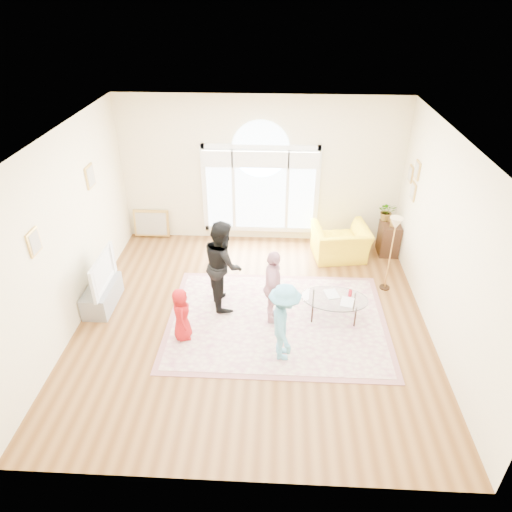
# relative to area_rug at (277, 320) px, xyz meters

# --- Properties ---
(ground) EXTENTS (6.00, 6.00, 0.00)m
(ground) POSITION_rel_area_rug_xyz_m (-0.43, -0.01, -0.01)
(ground) COLOR #5C3616
(ground) RESTS_ON ground
(room_shell) EXTENTS (6.00, 6.00, 6.00)m
(room_shell) POSITION_rel_area_rug_xyz_m (-0.42, 2.82, 1.56)
(room_shell) COLOR beige
(room_shell) RESTS_ON ground
(area_rug) EXTENTS (3.60, 2.60, 0.02)m
(area_rug) POSITION_rel_area_rug_xyz_m (0.00, 0.00, 0.00)
(area_rug) COLOR beige
(area_rug) RESTS_ON ground
(rug_border) EXTENTS (3.80, 2.80, 0.01)m
(rug_border) POSITION_rel_area_rug_xyz_m (-0.00, 0.00, -0.00)
(rug_border) COLOR #976161
(rug_border) RESTS_ON ground
(tv_console) EXTENTS (0.45, 1.00, 0.42)m
(tv_console) POSITION_rel_area_rug_xyz_m (-3.18, 0.29, 0.20)
(tv_console) COLOR gray
(tv_console) RESTS_ON ground
(television) EXTENTS (0.17, 1.08, 0.62)m
(television) POSITION_rel_area_rug_xyz_m (-3.17, 0.29, 0.72)
(television) COLOR black
(television) RESTS_ON tv_console
(coffee_table) EXTENTS (1.20, 0.83, 0.54)m
(coffee_table) POSITION_rel_area_rug_xyz_m (0.98, 0.14, 0.39)
(coffee_table) COLOR silver
(coffee_table) RESTS_ON ground
(armchair) EXTENTS (1.25, 1.13, 0.72)m
(armchair) POSITION_rel_area_rug_xyz_m (1.29, 2.19, 0.35)
(armchair) COLOR yellow
(armchair) RESTS_ON ground
(side_cabinet) EXTENTS (0.40, 0.50, 0.70)m
(side_cabinet) POSITION_rel_area_rug_xyz_m (2.35, 2.43, 0.34)
(side_cabinet) COLOR black
(side_cabinet) RESTS_ON ground
(floor_lamp) EXTENTS (0.30, 0.30, 1.51)m
(floor_lamp) POSITION_rel_area_rug_xyz_m (2.06, 1.10, 1.27)
(floor_lamp) COLOR black
(floor_lamp) RESTS_ON ground
(plant_pedestal) EXTENTS (0.20, 0.20, 0.70)m
(plant_pedestal) POSITION_rel_area_rug_xyz_m (2.27, 2.63, 0.34)
(plant_pedestal) COLOR white
(plant_pedestal) RESTS_ON ground
(potted_plant) EXTENTS (0.40, 0.35, 0.41)m
(potted_plant) POSITION_rel_area_rug_xyz_m (2.27, 2.63, 0.90)
(potted_plant) COLOR #33722D
(potted_plant) RESTS_ON plant_pedestal
(leaning_picture) EXTENTS (0.80, 0.14, 0.62)m
(leaning_picture) POSITION_rel_area_rug_xyz_m (-2.91, 2.89, -0.01)
(leaning_picture) COLOR tan
(leaning_picture) RESTS_ON ground
(child_red) EXTENTS (0.38, 0.51, 0.94)m
(child_red) POSITION_rel_area_rug_xyz_m (-1.55, -0.52, 0.48)
(child_red) COLOR #A41215
(child_red) RESTS_ON area_rug
(child_black) EXTENTS (0.83, 0.95, 1.66)m
(child_black) POSITION_rel_area_rug_xyz_m (-0.97, 0.46, 0.84)
(child_black) COLOR black
(child_black) RESTS_ON area_rug
(child_pink) EXTENTS (0.34, 0.80, 1.36)m
(child_pink) POSITION_rel_area_rug_xyz_m (-0.09, 0.01, 0.69)
(child_pink) COLOR #D799A9
(child_pink) RESTS_ON area_rug
(child_blue) EXTENTS (0.57, 0.90, 1.32)m
(child_blue) POSITION_rel_area_rug_xyz_m (0.10, -0.87, 0.67)
(child_blue) COLOR #56A2C6
(child_blue) RESTS_ON area_rug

